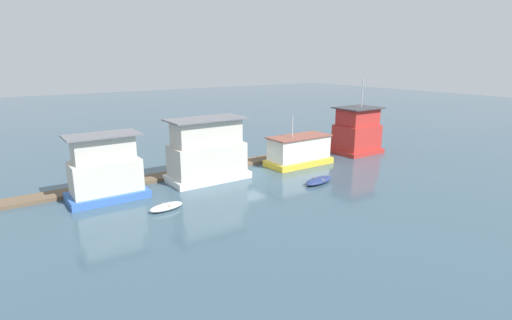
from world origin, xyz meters
name	(u,v)px	position (x,y,z in m)	size (l,w,h in m)	color
ground_plane	(250,172)	(0.00, 0.00, 0.00)	(200.00, 200.00, 0.00)	#385160
dock_walkway	(235,164)	(0.00, 2.81, 0.15)	(42.40, 2.02, 0.30)	brown
houseboat_blue	(106,171)	(-13.46, 0.09, 2.24)	(5.92, 3.43, 5.16)	#3866B7
houseboat_white	(207,152)	(-4.54, 0.16, 2.55)	(7.20, 3.77, 5.61)	white
houseboat_yellow	(299,151)	(5.68, -0.58, 1.44)	(6.88, 3.28, 5.18)	gold
houseboat_red	(357,132)	(14.68, -0.26, 2.44)	(5.19, 4.15, 8.50)	red
dinghy_white	(166,207)	(-10.60, -4.82, 0.24)	(2.74, 1.43, 0.47)	white
dinghy_navy	(319,181)	(2.98, -6.45, 0.24)	(3.61, 1.97, 0.48)	navy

